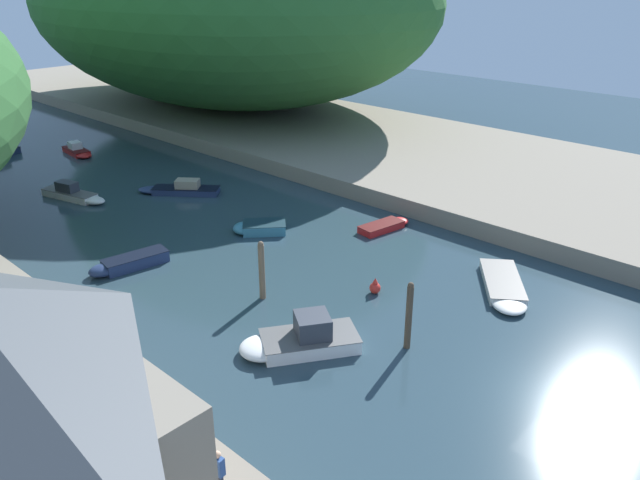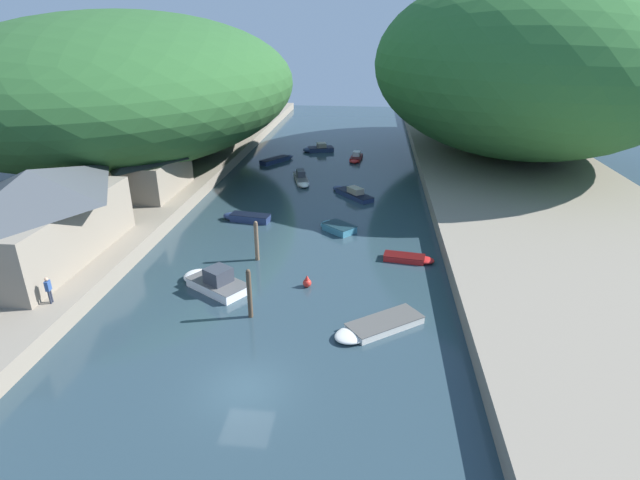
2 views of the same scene
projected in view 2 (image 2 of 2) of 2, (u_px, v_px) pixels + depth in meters
The scene contains 21 objects.
water_surface at pixel (315, 198), 52.07m from camera, with size 130.00×130.00×0.00m, color #283D47.
left_bank at pixel (108, 185), 54.02m from camera, with size 22.00×120.00×1.22m.
right_bank at pixel (539, 199), 49.64m from camera, with size 22.00×120.00×1.22m.
hillside_left at pixel (133, 86), 60.89m from camera, with size 38.68×54.15×17.12m.
hillside_right at pixel (519, 64), 62.67m from camera, with size 36.11×50.55×21.78m.
waterfront_building at pixel (37, 214), 34.38m from camera, with size 7.37×14.69×6.50m.
boathouse_shed at pixel (148, 167), 49.03m from camera, with size 6.20×9.71×4.94m.
boat_yellow_tender at pixel (213, 281), 34.03m from camera, with size 5.57×4.67×1.65m.
boat_mid_channel at pixel (351, 193), 52.56m from camera, with size 4.93×5.65×1.09m.
boat_far_upstream at pixel (245, 217), 45.81m from camera, with size 4.63×1.92×0.68m.
boat_navy_launch at pixel (302, 179), 57.15m from camera, with size 2.67×5.75×1.24m.
boat_white_cruiser at pixel (336, 227), 43.65m from camera, with size 3.61×3.48×0.65m.
boat_near_quay at pixel (318, 149), 71.16m from camera, with size 4.71×2.96×1.19m.
boat_cabin_cruiser at pixel (375, 327), 29.34m from camera, with size 5.70×4.87×0.47m.
boat_moored_right at pixel (410, 258), 37.97m from camera, with size 3.95×1.79×0.46m.
boat_small_dinghy at pixel (356, 158), 66.48m from camera, with size 1.75×4.32×1.07m.
boat_far_right_bank at pixel (278, 159), 65.89m from camera, with size 4.11×5.29×0.58m.
mooring_post_nearest at pixel (249, 293), 30.13m from camera, with size 0.30×0.30×3.28m.
mooring_post_middle at pixel (256, 241), 37.64m from camera, with size 0.32×0.32×3.18m.
channel_buoy_near at pixel (307, 282), 34.18m from camera, with size 0.59×0.59×0.88m.
person_on_quay at pixel (48, 288), 29.55m from camera, with size 0.26×0.40×1.69m.
Camera 2 is at (5.79, -19.24, 16.52)m, focal length 28.00 mm.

